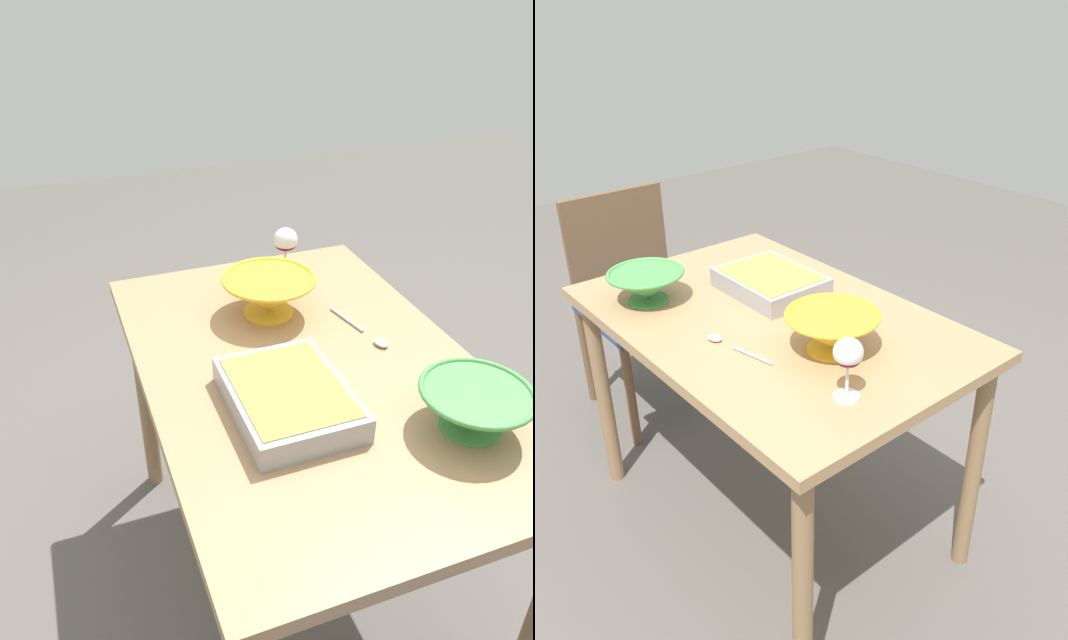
{
  "view_description": "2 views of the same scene",
  "coord_description": "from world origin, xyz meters",
  "views": [
    {
      "loc": [
        1.09,
        -0.51,
        1.63
      ],
      "look_at": [
        -0.19,
        -0.04,
        0.8
      ],
      "focal_mm": 34.5,
      "sensor_mm": 36.0,
      "label": 1
    },
    {
      "loc": [
        -1.33,
        1.01,
        1.65
      ],
      "look_at": [
        -0.11,
        -0.03,
        0.8
      ],
      "focal_mm": 36.08,
      "sensor_mm": 36.0,
      "label": 2
    }
  ],
  "objects": [
    {
      "name": "ground_plane",
      "position": [
        0.0,
        0.0,
        0.0
      ],
      "size": [
        8.0,
        8.0,
        0.0
      ],
      "primitive_type": "plane",
      "color": "#5B5651"
    },
    {
      "name": "dining_table",
      "position": [
        0.0,
        0.0,
        0.68
      ],
      "size": [
        1.18,
        0.77,
        0.78
      ],
      "color": "tan",
      "rests_on": "ground_plane"
    },
    {
      "name": "wine_glass",
      "position": [
        -0.44,
        0.11,
        0.89
      ],
      "size": [
        0.07,
        0.07,
        0.16
      ],
      "color": "white",
      "rests_on": "dining_table"
    },
    {
      "name": "casserole_dish",
      "position": [
        0.14,
        -0.11,
        0.81
      ],
      "size": [
        0.32,
        0.24,
        0.06
      ],
      "color": "#99999E",
      "rests_on": "dining_table"
    },
    {
      "name": "mixing_bowl",
      "position": [
        -0.26,
        -0.01,
        0.84
      ],
      "size": [
        0.25,
        0.25,
        0.11
      ],
      "color": "yellow",
      "rests_on": "dining_table"
    },
    {
      "name": "small_bowl",
      "position": [
        0.32,
        0.22,
        0.83
      ],
      "size": [
        0.23,
        0.23,
        0.1
      ],
      "color": "#4C994C",
      "rests_on": "dining_table"
    },
    {
      "name": "serving_spoon",
      "position": [
        -0.06,
        0.19,
        0.79
      ],
      "size": [
        0.23,
        0.06,
        0.01
      ],
      "color": "silver",
      "rests_on": "dining_table"
    }
  ]
}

